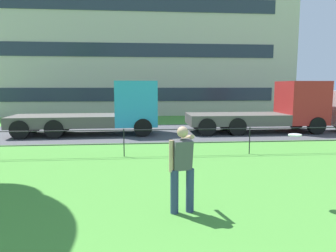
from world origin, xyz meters
name	(u,v)px	position (x,y,z in m)	size (l,w,h in m)	color
street_strip	(129,132)	(0.00, 16.99, 0.00)	(80.00, 6.37, 0.01)	#4C4C51
park_fence	(124,138)	(0.00, 11.21, 0.67)	(36.82, 0.04, 1.00)	black
person_thrower	(182,166)	(1.38, 6.13, 0.93)	(0.51, 0.82, 1.73)	navy
frisbee	(295,135)	(3.82, 6.45, 1.47)	(0.32, 0.32, 0.03)	white
flatbed_truck_far_right	(107,111)	(-1.10, 16.52, 1.22)	(7.38, 2.67, 2.75)	#2D99D1
flatbed_truck_right	(275,110)	(7.91, 16.49, 1.22)	(7.31, 2.44, 2.75)	#B22323
apartment_building_background	(138,38)	(0.51, 32.92, 7.38)	(27.33, 13.83, 14.75)	beige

